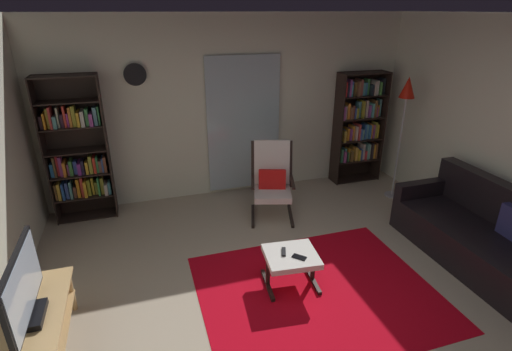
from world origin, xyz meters
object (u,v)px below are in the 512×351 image
(wall_clock, at_px, (135,74))
(floor_lamp_by_shelf, at_px, (406,99))
(bookshelf_near_sofa, at_px, (358,124))
(television, at_px, (23,290))
(lounge_armchair, at_px, (272,178))
(ottoman, at_px, (291,259))
(tv_remote, at_px, (284,252))
(leather_sofa, at_px, (486,237))
(cell_phone, at_px, (299,257))
(tv_stand, at_px, (35,334))
(bookshelf_near_tv, at_px, (78,153))

(wall_clock, bearing_deg, floor_lamp_by_shelf, -13.98)
(bookshelf_near_sofa, relative_size, floor_lamp_by_shelf, 0.98)
(television, distance_m, floor_lamp_by_shelf, 4.96)
(bookshelf_near_sofa, height_order, lounge_armchair, bookshelf_near_sofa)
(ottoman, relative_size, floor_lamp_by_shelf, 0.32)
(wall_clock, bearing_deg, ottoman, -61.70)
(television, height_order, tv_remote, television)
(bookshelf_near_sofa, relative_size, leather_sofa, 0.88)
(television, relative_size, cell_phone, 6.51)
(leather_sofa, xyz_separation_m, ottoman, (-2.20, 0.28, -0.01))
(lounge_armchair, relative_size, ottoman, 1.81)
(cell_phone, bearing_deg, wall_clock, 74.74)
(lounge_armchair, xyz_separation_m, floor_lamp_by_shelf, (1.95, -0.01, 0.95))
(lounge_armchair, relative_size, tv_remote, 7.10)
(bookshelf_near_sofa, bearing_deg, wall_clock, 177.72)
(tv_stand, relative_size, wall_clock, 4.31)
(ottoman, bearing_deg, bookshelf_near_tv, 133.73)
(lounge_armchair, xyz_separation_m, ottoman, (-0.32, -1.49, -0.23))
(television, height_order, ottoman, television)
(bookshelf_near_sofa, distance_m, cell_phone, 3.11)
(television, xyz_separation_m, wall_clock, (1.00, 2.67, 1.14))
(bookshelf_near_tv, distance_m, tv_remote, 3.01)
(leather_sofa, height_order, ottoman, leather_sofa)
(ottoman, relative_size, wall_clock, 1.95)
(leather_sofa, height_order, tv_remote, leather_sofa)
(bookshelf_near_tv, height_order, tv_remote, bookshelf_near_tv)
(lounge_armchair, distance_m, ottoman, 1.55)
(television, bearing_deg, leather_sofa, 0.37)
(tv_stand, distance_m, floor_lamp_by_shelf, 5.04)
(bookshelf_near_sofa, height_order, leather_sofa, bookshelf_near_sofa)
(tv_stand, bearing_deg, leather_sofa, 0.49)
(leather_sofa, bearing_deg, floor_lamp_by_shelf, 87.51)
(bookshelf_near_tv, xyz_separation_m, leather_sofa, (4.31, -2.48, -0.60))
(lounge_armchair, relative_size, cell_phone, 7.30)
(ottoman, bearing_deg, cell_phone, -57.86)
(television, height_order, floor_lamp_by_shelf, floor_lamp_by_shelf)
(lounge_armchair, relative_size, wall_clock, 3.53)
(lounge_armchair, height_order, tv_remote, lounge_armchair)
(bookshelf_near_sofa, bearing_deg, cell_phone, -130.62)
(tv_remote, bearing_deg, cell_phone, -28.07)
(wall_clock, bearing_deg, television, -110.58)
(tv_stand, bearing_deg, bookshelf_near_tv, 85.99)
(tv_stand, bearing_deg, floor_lamp_by_shelf, 21.53)
(ottoman, relative_size, cell_phone, 4.04)
(tv_stand, distance_m, television, 0.42)
(tv_stand, xyz_separation_m, floor_lamp_by_shelf, (4.56, 1.80, 1.19))
(ottoman, bearing_deg, tv_stand, -172.15)
(tv_stand, height_order, bookshelf_near_tv, bookshelf_near_tv)
(bookshelf_near_tv, distance_m, leather_sofa, 5.00)
(lounge_armchair, bearing_deg, tv_remote, -105.00)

